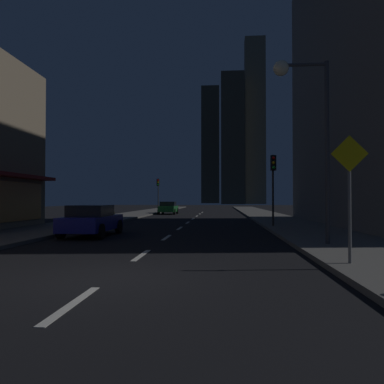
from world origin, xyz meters
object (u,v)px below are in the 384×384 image
Objects in this scene: fire_hydrant_far_left at (113,216)px; traffic_light_far_left at (158,188)px; pedestrian_crossing_sign at (350,187)px; street_lamp_right at (303,106)px; traffic_light_near_right at (273,174)px; car_parked_near at (92,220)px; car_parked_far at (168,208)px.

fire_hydrant_far_left is 0.16× the size of traffic_light_far_left.
pedestrian_crossing_sign is at bearing -73.01° from traffic_light_far_left.
fire_hydrant_far_left is 18.88m from street_lamp_right.
street_lamp_right is (10.88, -32.37, 1.87)m from traffic_light_far_left.
traffic_light_far_left is (-11.00, 23.97, 0.00)m from traffic_light_near_right.
fire_hydrant_far_left is 0.16× the size of traffic_light_near_right.
car_parked_far is (0.00, 24.93, 0.00)m from car_parked_near.
traffic_light_far_left is at bearing 114.65° from traffic_light_near_right.
traffic_light_far_left is 38.01m from pedestrian_crossing_sign.
pedestrian_crossing_sign is (9.20, -7.39, 1.28)m from car_parked_near.
fire_hydrant_far_left is (-2.30, -13.93, -0.29)m from car_parked_far.
pedestrian_crossing_sign is (11.50, -18.39, 1.56)m from fire_hydrant_far_left.
pedestrian_crossing_sign is at bearing -57.98° from fire_hydrant_far_left.
traffic_light_near_right reaches higher than pedestrian_crossing_sign.
traffic_light_far_left is at bearing 88.72° from fire_hydrant_far_left.
traffic_light_far_left is 34.20m from street_lamp_right.
pedestrian_crossing_sign is (0.22, -3.97, -3.05)m from street_lamp_right.
street_lamp_right is (8.98, -3.41, 4.33)m from car_parked_near.
car_parked_near is 1.01× the size of traffic_light_near_right.
car_parked_near is 10.54m from street_lamp_right.
pedestrian_crossing_sign reaches higher than fire_hydrant_far_left.
traffic_light_near_right is 1.00× the size of traffic_light_far_left.
car_parked_near is at bearing -90.00° from car_parked_far.
car_parked_far is at bearing 90.00° from car_parked_near.
pedestrian_crossing_sign is (11.10, -36.34, -1.18)m from traffic_light_far_left.
car_parked_far is 22.06m from traffic_light_near_right.
traffic_light_far_left is (-1.90, 28.95, 2.45)m from car_parked_near.
car_parked_near is 10.66m from traffic_light_near_right.
car_parked_near is 11.87m from pedestrian_crossing_sign.
traffic_light_far_left is (-1.90, 4.02, 2.45)m from car_parked_far.
pedestrian_crossing_sign is at bearing -38.76° from car_parked_near.
street_lamp_right is 2.09× the size of pedestrian_crossing_sign.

